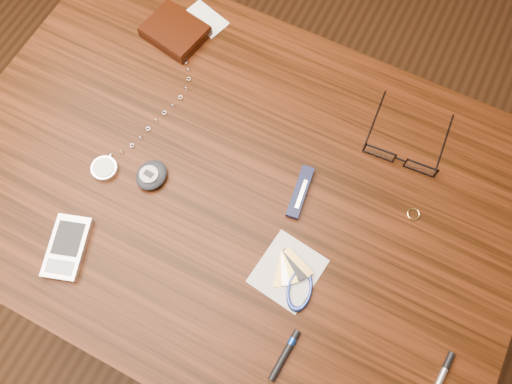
% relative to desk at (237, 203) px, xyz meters
% --- Properties ---
extents(ground, '(3.80, 3.80, 0.00)m').
position_rel_desk_xyz_m(ground, '(0.00, 0.00, -0.65)').
color(ground, '#472814').
rests_on(ground, ground).
extents(desk, '(1.00, 0.70, 0.75)m').
position_rel_desk_xyz_m(desk, '(0.00, 0.00, 0.00)').
color(desk, '#3A1809').
rests_on(desk, ground).
extents(wallet_and_card, '(0.14, 0.15, 0.02)m').
position_rel_desk_xyz_m(wallet_and_card, '(-0.25, 0.23, 0.11)').
color(wallet_and_card, black).
rests_on(wallet_and_card, desk).
extents(eyeglasses, '(0.14, 0.14, 0.03)m').
position_rel_desk_xyz_m(eyeglasses, '(0.24, 0.17, 0.12)').
color(eyeglasses, black).
rests_on(eyeglasses, desk).
extents(gold_ring, '(0.03, 0.03, 0.00)m').
position_rel_desk_xyz_m(gold_ring, '(0.29, 0.09, 0.10)').
color(gold_ring, '#E1BA5E').
rests_on(gold_ring, desk).
extents(pocket_watch, '(0.11, 0.35, 0.01)m').
position_rel_desk_xyz_m(pocket_watch, '(-0.21, -0.07, 0.11)').
color(pocket_watch, silver).
rests_on(pocket_watch, desk).
extents(pda_phone, '(0.09, 0.12, 0.02)m').
position_rel_desk_xyz_m(pda_phone, '(-0.19, -0.23, 0.11)').
color(pda_phone, silver).
rests_on(pda_phone, desk).
extents(pedometer, '(0.06, 0.06, 0.02)m').
position_rel_desk_xyz_m(pedometer, '(-0.13, -0.06, 0.11)').
color(pedometer, black).
rests_on(pedometer, desk).
extents(notepad_keys, '(0.12, 0.12, 0.01)m').
position_rel_desk_xyz_m(notepad_keys, '(0.16, -0.11, 0.11)').
color(notepad_keys, silver).
rests_on(notepad_keys, desk).
extents(pocket_knife, '(0.03, 0.10, 0.01)m').
position_rel_desk_xyz_m(pocket_knife, '(0.11, 0.03, 0.11)').
color(pocket_knife, '#101636').
rests_on(pocket_knife, desk).
extents(silver_pen, '(0.02, 0.12, 0.01)m').
position_rel_desk_xyz_m(silver_pen, '(0.42, -0.15, 0.11)').
color(silver_pen, '#AAA9AE').
rests_on(silver_pen, desk).
extents(black_blue_pen, '(0.02, 0.08, 0.01)m').
position_rel_desk_xyz_m(black_blue_pen, '(0.20, -0.21, 0.11)').
color(black_blue_pen, black).
rests_on(black_blue_pen, desk).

